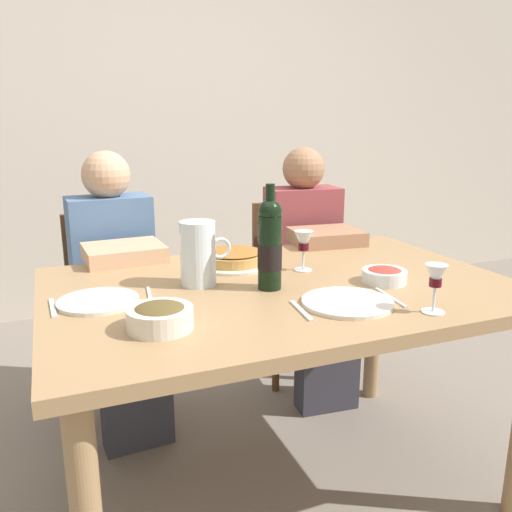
{
  "coord_description": "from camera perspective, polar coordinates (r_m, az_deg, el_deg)",
  "views": [
    {
      "loc": [
        -0.69,
        -1.48,
        1.27
      ],
      "look_at": [
        -0.09,
        0.0,
        0.86
      ],
      "focal_mm": 36.61,
      "sensor_mm": 36.0,
      "label": 1
    }
  ],
  "objects": [
    {
      "name": "wine_glass_right_diner",
      "position": [
        1.84,
        5.22,
        1.44
      ],
      "size": [
        0.07,
        0.07,
        0.14
      ],
      "color": "silver",
      "rests_on": "dining_table"
    },
    {
      "name": "olive_bowl",
      "position": [
        1.36,
        -10.45,
        -6.46
      ],
      "size": [
        0.17,
        0.17,
        0.07
      ],
      "color": "silver",
      "rests_on": "dining_table"
    },
    {
      "name": "back_wall",
      "position": [
        3.7,
        -11.71,
        16.12
      ],
      "size": [
        8.0,
        0.1,
        2.8
      ],
      "primitive_type": "cube",
      "color": "beige",
      "rests_on": "ground"
    },
    {
      "name": "baked_tart",
      "position": [
        1.92,
        -2.48,
        -0.21
      ],
      "size": [
        0.3,
        0.3,
        0.06
      ],
      "color": "silver",
      "rests_on": "dining_table"
    },
    {
      "name": "dining_table",
      "position": [
        1.74,
        2.78,
        -5.96
      ],
      "size": [
        1.5,
        1.0,
        0.76
      ],
      "color": "#9E7A51",
      "rests_on": "ground"
    },
    {
      "name": "salad_bowl",
      "position": [
        1.76,
        13.84,
        -2.0
      ],
      "size": [
        0.15,
        0.15,
        0.05
      ],
      "color": "silver",
      "rests_on": "dining_table"
    },
    {
      "name": "fork_left_setting",
      "position": [
        1.47,
        4.94,
        -5.93
      ],
      "size": [
        0.03,
        0.16,
        0.0
      ],
      "primitive_type": "cube",
      "rotation": [
        0.0,
        0.0,
        1.45
      ],
      "color": "silver",
      "rests_on": "dining_table"
    },
    {
      "name": "spoon_right_setting",
      "position": [
        1.59,
        -21.32,
        -5.29
      ],
      "size": [
        0.02,
        0.16,
        0.0
      ],
      "primitive_type": "cube",
      "rotation": [
        0.0,
        0.0,
        1.61
      ],
      "color": "silver",
      "rests_on": "dining_table"
    },
    {
      "name": "water_pitcher",
      "position": [
        1.69,
        -6.31,
        -0.12
      ],
      "size": [
        0.17,
        0.12,
        0.21
      ],
      "color": "silver",
      "rests_on": "dining_table"
    },
    {
      "name": "chair_right",
      "position": [
        2.72,
        3.93,
        -2.2
      ],
      "size": [
        0.43,
        0.43,
        0.87
      ],
      "rotation": [
        0.0,
        0.0,
        3.05
      ],
      "color": "brown",
      "rests_on": "ground"
    },
    {
      "name": "wine_bottle",
      "position": [
        1.62,
        1.52,
        1.27
      ],
      "size": [
        0.08,
        0.08,
        0.33
      ],
      "color": "black",
      "rests_on": "dining_table"
    },
    {
      "name": "diner_right",
      "position": [
        2.48,
        5.98,
        -1.03
      ],
      "size": [
        0.37,
        0.53,
        1.16
      ],
      "rotation": [
        0.0,
        0.0,
        3.05
      ],
      "color": "#8E3D42",
      "rests_on": "ground"
    },
    {
      "name": "knife_right_setting",
      "position": [
        1.61,
        -11.54,
        -4.31
      ],
      "size": [
        0.03,
        0.18,
        0.0
      ],
      "primitive_type": "cube",
      "rotation": [
        0.0,
        0.0,
        1.45
      ],
      "color": "silver",
      "rests_on": "dining_table"
    },
    {
      "name": "wine_glass_left_diner",
      "position": [
        1.51,
        19.04,
        -2.38
      ],
      "size": [
        0.06,
        0.06,
        0.14
      ],
      "color": "silver",
      "rests_on": "dining_table"
    },
    {
      "name": "dinner_plate_left_setting",
      "position": [
        1.54,
        9.95,
        -5.01
      ],
      "size": [
        0.27,
        0.27,
        0.01
      ],
      "primitive_type": "cylinder",
      "color": "silver",
      "rests_on": "dining_table"
    },
    {
      "name": "ground_plane",
      "position": [
        2.07,
        2.54,
        -23.58
      ],
      "size": [
        8.0,
        8.0,
        0.0
      ],
      "primitive_type": "plane",
      "color": "slate"
    },
    {
      "name": "chair_left",
      "position": [
        2.51,
        -15.6,
        -4.13
      ],
      "size": [
        0.42,
        0.42,
        0.87
      ],
      "rotation": [
        0.0,
        0.0,
        3.2
      ],
      "color": "brown",
      "rests_on": "ground"
    },
    {
      "name": "diner_left",
      "position": [
        2.25,
        -14.8,
        -3.02
      ],
      "size": [
        0.35,
        0.52,
        1.16
      ],
      "rotation": [
        0.0,
        0.0,
        3.2
      ],
      "color": "#4C6B93",
      "rests_on": "ground"
    },
    {
      "name": "dinner_plate_right_setting",
      "position": [
        1.6,
        -16.85,
        -4.74
      ],
      "size": [
        0.23,
        0.23,
        0.01
      ],
      "primitive_type": "cylinder",
      "color": "silver",
      "rests_on": "dining_table"
    },
    {
      "name": "knife_left_setting",
      "position": [
        1.62,
        14.47,
        -4.38
      ],
      "size": [
        0.03,
        0.18,
        0.0
      ],
      "primitive_type": "cube",
      "rotation": [
        0.0,
        0.0,
        1.45
      ],
      "color": "silver",
      "rests_on": "dining_table"
    }
  ]
}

